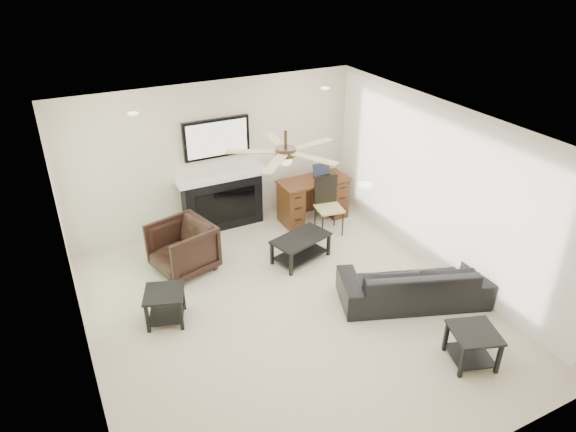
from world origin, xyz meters
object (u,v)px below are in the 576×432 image
object	(u,v)px
armchair	(183,248)
desk	(313,199)
coffee_table	(301,248)
fireplace_unit	(222,176)
sofa	(414,282)

from	to	relation	value
armchair	desk	bearing A→B (deg)	87.15
coffee_table	desk	xyz separation A→B (m)	(0.83, 1.10, 0.18)
armchair	coffee_table	xyz separation A→B (m)	(1.70, -0.55, -0.18)
coffee_table	desk	bearing A→B (deg)	36.09
fireplace_unit	desk	bearing A→B (deg)	-15.77
sofa	desk	size ratio (longest dim) A/B	1.65
armchair	fireplace_unit	distance (m)	1.52
armchair	coffee_table	world-z (taller)	armchair
desk	coffee_table	bearing A→B (deg)	-127.10
coffee_table	fireplace_unit	size ratio (longest dim) A/B	0.47
sofa	fireplace_unit	xyz separation A→B (m)	(-1.59, 3.12, 0.66)
fireplace_unit	armchair	bearing A→B (deg)	-136.08
armchair	desk	distance (m)	2.59
desk	sofa	bearing A→B (deg)	-88.50
armchair	coffee_table	bearing A→B (deg)	57.03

